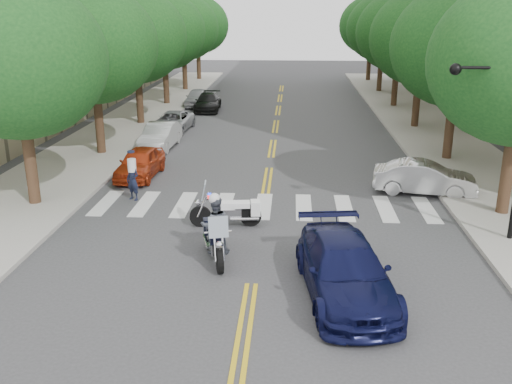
# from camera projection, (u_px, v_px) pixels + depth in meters

# --- Properties ---
(ground) EXTENTS (140.00, 140.00, 0.00)m
(ground) POSITION_uv_depth(u_px,v_px,m) (252.00, 284.00, 15.82)
(ground) COLOR #38383A
(ground) RESTS_ON ground
(sidewalk_left) EXTENTS (5.00, 60.00, 0.15)m
(sidewalk_left) POSITION_uv_depth(u_px,v_px,m) (131.00, 123.00, 37.25)
(sidewalk_left) COLOR #9E9991
(sidewalk_left) RESTS_ON ground
(sidewalk_right) EXTENTS (5.00, 60.00, 0.15)m
(sidewalk_right) POSITION_uv_depth(u_px,v_px,m) (425.00, 127.00, 36.10)
(sidewalk_right) COLOR #9E9991
(sidewalk_right) RESTS_ON ground
(tree_l_0) EXTENTS (6.40, 6.40, 8.45)m
(tree_l_0) POSITION_uv_depth(u_px,v_px,m) (17.00, 59.00, 20.32)
(tree_l_0) COLOR #382316
(tree_l_0) RESTS_ON ground
(tree_l_1) EXTENTS (6.40, 6.40, 8.45)m
(tree_l_1) POSITION_uv_depth(u_px,v_px,m) (93.00, 45.00, 27.92)
(tree_l_1) COLOR #382316
(tree_l_1) RESTS_ON ground
(tree_l_2) EXTENTS (6.40, 6.40, 8.45)m
(tree_l_2) POSITION_uv_depth(u_px,v_px,m) (136.00, 37.00, 35.51)
(tree_l_2) COLOR #382316
(tree_l_2) RESTS_ON ground
(tree_l_3) EXTENTS (6.40, 6.40, 8.45)m
(tree_l_3) POSITION_uv_depth(u_px,v_px,m) (164.00, 32.00, 43.10)
(tree_l_3) COLOR #382316
(tree_l_3) RESTS_ON ground
(tree_l_4) EXTENTS (6.40, 6.40, 8.45)m
(tree_l_4) POSITION_uv_depth(u_px,v_px,m) (183.00, 28.00, 50.69)
(tree_l_4) COLOR #382316
(tree_l_4) RESTS_ON ground
(tree_l_5) EXTENTS (6.40, 6.40, 8.45)m
(tree_l_5) POSITION_uv_depth(u_px,v_px,m) (198.00, 25.00, 58.29)
(tree_l_5) COLOR #382316
(tree_l_5) RESTS_ON ground
(tree_r_1) EXTENTS (6.40, 6.40, 8.45)m
(tree_r_1) POSITION_uv_depth(u_px,v_px,m) (458.00, 46.00, 26.85)
(tree_r_1) COLOR #382316
(tree_r_1) RESTS_ON ground
(tree_r_2) EXTENTS (6.40, 6.40, 8.45)m
(tree_r_2) POSITION_uv_depth(u_px,v_px,m) (422.00, 38.00, 34.45)
(tree_r_2) COLOR #382316
(tree_r_2) RESTS_ON ground
(tree_r_3) EXTENTS (6.40, 6.40, 8.45)m
(tree_r_3) POSITION_uv_depth(u_px,v_px,m) (399.00, 32.00, 42.04)
(tree_r_3) COLOR #382316
(tree_r_3) RESTS_ON ground
(tree_r_4) EXTENTS (6.40, 6.40, 8.45)m
(tree_r_4) POSITION_uv_depth(u_px,v_px,m) (383.00, 28.00, 49.63)
(tree_r_4) COLOR #382316
(tree_r_4) RESTS_ON ground
(tree_r_5) EXTENTS (6.40, 6.40, 8.45)m
(tree_r_5) POSITION_uv_depth(u_px,v_px,m) (371.00, 26.00, 57.23)
(tree_r_5) COLOR #382316
(tree_r_5) RESTS_ON ground
(traffic_signal_pole) EXTENTS (2.82, 0.42, 6.00)m
(traffic_signal_pole) POSITION_uv_depth(u_px,v_px,m) (509.00, 130.00, 17.52)
(traffic_signal_pole) COLOR black
(traffic_signal_pole) RESTS_ON ground
(motorcycle_police) EXTENTS (1.05, 2.55, 2.11)m
(motorcycle_police) POSITION_uv_depth(u_px,v_px,m) (215.00, 230.00, 17.16)
(motorcycle_police) COLOR black
(motorcycle_police) RESTS_ON ground
(motorcycle_parked) EXTENTS (2.51, 0.74, 1.62)m
(motorcycle_parked) POSITION_uv_depth(u_px,v_px,m) (232.00, 211.00, 19.86)
(motorcycle_parked) COLOR black
(motorcycle_parked) RESTS_ON ground
(officer_standing) EXTENTS (0.70, 0.63, 1.61)m
(officer_standing) POSITION_uv_depth(u_px,v_px,m) (133.00, 180.00, 22.51)
(officer_standing) COLOR black
(officer_standing) RESTS_ON ground
(convertible) EXTENTS (4.29, 2.16, 1.35)m
(convertible) POSITION_uv_depth(u_px,v_px,m) (425.00, 178.00, 23.28)
(convertible) COLOR silver
(convertible) RESTS_ON ground
(sedan_blue) EXTENTS (2.79, 5.46, 1.52)m
(sedan_blue) POSITION_uv_depth(u_px,v_px,m) (345.00, 270.00, 14.96)
(sedan_blue) COLOR #0D1037
(sedan_blue) RESTS_ON ground
(parked_car_a) EXTENTS (1.74, 3.96, 1.33)m
(parked_car_a) POSITION_uv_depth(u_px,v_px,m) (140.00, 163.00, 25.57)
(parked_car_a) COLOR #AD3212
(parked_car_a) RESTS_ON ground
(parked_car_b) EXTENTS (1.66, 4.25, 1.38)m
(parked_car_b) POSITION_uv_depth(u_px,v_px,m) (160.00, 136.00, 30.75)
(parked_car_b) COLOR #BDBDBD
(parked_car_b) RESTS_ON ground
(parked_car_c) EXTENTS (2.29, 4.40, 1.18)m
(parked_car_c) POSITION_uv_depth(u_px,v_px,m) (173.00, 122.00, 35.14)
(parked_car_c) COLOR #9B9DA2
(parked_car_c) RESTS_ON ground
(parked_car_d) EXTENTS (1.94, 4.42, 1.26)m
(parked_car_d) POSITION_uv_depth(u_px,v_px,m) (208.00, 102.00, 42.10)
(parked_car_d) COLOR black
(parked_car_d) RESTS_ON ground
(parked_car_e) EXTENTS (1.66, 3.95, 1.34)m
(parked_car_e) POSITION_uv_depth(u_px,v_px,m) (197.00, 98.00, 43.99)
(parked_car_e) COLOR #ABABB0
(parked_car_e) RESTS_ON ground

